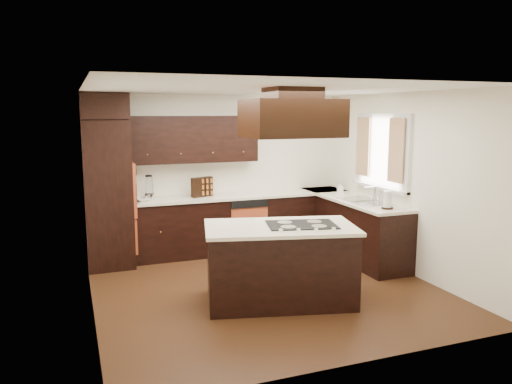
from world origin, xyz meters
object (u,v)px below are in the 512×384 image
Objects in this scene: island at (280,265)px; spice_rack at (202,187)px; oven_column at (107,194)px; range_hood at (292,118)px.

island is 2.39m from spice_rack.
oven_column is 2.88m from island.
island is 4.59× the size of spice_rack.
island is 1.72m from range_hood.
spice_rack is (-0.45, 2.36, -1.09)m from range_hood.
oven_column is at bearing 129.74° from range_hood.
island is at bearing -104.00° from spice_rack.
range_hood is at bearing -22.55° from island.
oven_column is 1.26× the size of island.
spice_rack is at bearing 112.26° from island.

